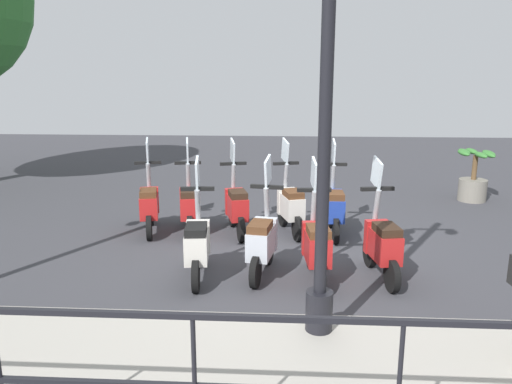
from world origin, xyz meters
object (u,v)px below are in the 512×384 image
at_px(scooter_far_3, 189,204).
at_px(lamp_post_near, 324,150).
at_px(scooter_near_1, 316,245).
at_px(scooter_near_2, 262,240).
at_px(scooter_far_0, 334,207).
at_px(scooter_far_2, 236,206).
at_px(scooter_far_4, 149,204).
at_px(scooter_near_3, 197,243).
at_px(scooter_far_1, 290,205).
at_px(scooter_near_0, 382,243).
at_px(potted_palm, 473,180).

bearing_deg(scooter_far_3, lamp_post_near, -161.53).
height_order(scooter_near_1, scooter_near_2, same).
bearing_deg(scooter_far_3, scooter_near_2, -154.16).
relative_size(scooter_far_0, scooter_far_2, 1.00).
distance_m(lamp_post_near, scooter_far_4, 4.48).
distance_m(scooter_near_2, scooter_far_2, 1.77).
xyz_separation_m(scooter_near_3, scooter_far_3, (1.89, 0.47, 0.00)).
height_order(scooter_near_3, scooter_far_4, same).
bearing_deg(scooter_far_4, scooter_far_1, -100.89).
relative_size(scooter_far_0, scooter_far_4, 1.00).
relative_size(scooter_near_1, scooter_far_0, 1.00).
height_order(scooter_far_3, scooter_far_4, same).
bearing_deg(scooter_far_2, scooter_near_0, -145.65).
relative_size(lamp_post_near, potted_palm, 3.80).
relative_size(scooter_near_0, scooter_far_3, 1.00).
xyz_separation_m(scooter_near_2, scooter_far_2, (1.69, 0.50, 0.00)).
distance_m(scooter_near_3, scooter_far_2, 1.89).
bearing_deg(scooter_far_0, scooter_far_2, 90.36).
bearing_deg(scooter_far_1, lamp_post_near, 167.66).
xyz_separation_m(scooter_near_0, scooter_near_3, (-0.14, 2.35, 0.00)).
distance_m(potted_palm, scooter_near_2, 5.89).
distance_m(lamp_post_near, scooter_far_1, 3.75).
bearing_deg(lamp_post_near, scooter_near_3, 44.02).
xyz_separation_m(lamp_post_near, scooter_near_1, (1.53, -0.06, -1.44)).
relative_size(scooter_near_1, scooter_far_3, 1.00).
distance_m(potted_palm, scooter_far_4, 6.60).
xyz_separation_m(scooter_far_2, scooter_far_4, (-0.00, 1.45, 0.00)).
xyz_separation_m(scooter_near_1, scooter_far_3, (1.86, 1.98, 0.00)).
height_order(scooter_near_2, scooter_far_2, same).
relative_size(scooter_near_2, scooter_near_3, 1.00).
distance_m(scooter_near_1, scooter_near_3, 1.51).
height_order(lamp_post_near, scooter_near_3, lamp_post_near).
relative_size(lamp_post_near, scooter_near_0, 2.62).
distance_m(potted_palm, scooter_near_3, 6.61).
bearing_deg(scooter_far_0, scooter_far_3, 89.51).
height_order(scooter_near_2, scooter_far_4, same).
bearing_deg(scooter_far_3, scooter_far_0, -101.13).
xyz_separation_m(lamp_post_near, scooter_near_3, (1.50, 1.45, -1.44)).
bearing_deg(lamp_post_near, scooter_far_1, 4.24).
height_order(scooter_near_2, scooter_far_3, same).
bearing_deg(scooter_far_1, scooter_near_0, -163.99).
bearing_deg(potted_palm, scooter_near_2, 135.00).
height_order(scooter_far_0, scooter_far_3, same).
relative_size(scooter_far_0, scooter_far_1, 1.00).
bearing_deg(scooter_far_1, scooter_near_1, 172.63).
xyz_separation_m(scooter_far_1, scooter_far_4, (-0.08, 2.32, 0.00)).
relative_size(scooter_far_1, scooter_far_2, 1.00).
xyz_separation_m(scooter_near_3, scooter_far_0, (1.88, -1.90, 0.00)).
xyz_separation_m(scooter_near_0, scooter_near_2, (0.03, 1.53, 0.00)).
distance_m(scooter_near_3, scooter_far_3, 1.94).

